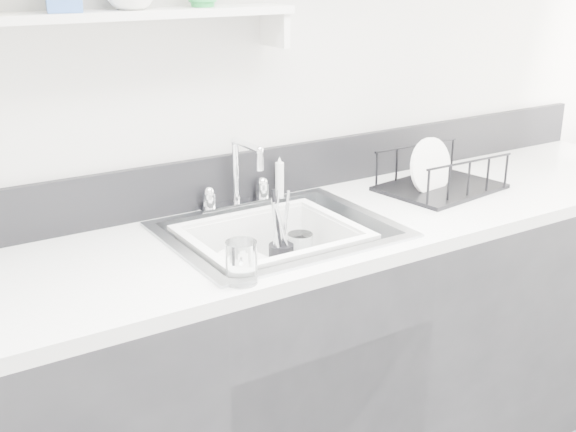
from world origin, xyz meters
TOP-DOWN VIEW (x-y plane):
  - counter_run at (0.00, 1.19)m, footprint 3.20×0.62m
  - backsplash at (0.00, 1.49)m, footprint 3.20×0.02m
  - sink at (0.00, 1.19)m, footprint 0.64×0.52m
  - faucet at (0.00, 1.44)m, footprint 0.26×0.18m
  - side_sprayer at (0.16, 1.44)m, footprint 0.03×0.03m
  - wall_shelf at (-0.35, 1.42)m, footprint 1.00×0.16m
  - wash_tub at (-0.03, 1.17)m, footprint 0.55×0.49m
  - plate_stack at (-0.10, 1.16)m, footprint 0.27×0.26m
  - utensil_cup at (0.03, 1.22)m, footprint 0.07×0.07m
  - ladle at (-0.06, 1.18)m, footprint 0.28×0.24m
  - tumbler_in_tub at (0.10, 1.23)m, footprint 0.10×0.10m
  - tumbler_counter at (-0.26, 0.94)m, footprint 0.09×0.09m
  - dish_rack at (0.67, 1.24)m, footprint 0.43×0.34m
  - bowl_small at (0.09, 1.14)m, footprint 0.12×0.12m

SIDE VIEW (x-z plane):
  - counter_run at x=0.00m, z-range 0.00..0.92m
  - bowl_small at x=0.09m, z-range 0.77..0.80m
  - plate_stack at x=-0.10m, z-range 0.74..0.85m
  - ladle at x=-0.06m, z-range 0.77..0.85m
  - tumbler_in_tub at x=0.10m, z-range 0.77..0.88m
  - utensil_cup at x=0.03m, z-range 0.70..0.95m
  - sink at x=0.00m, z-range 0.73..0.93m
  - wash_tub at x=-0.03m, z-range 0.75..0.94m
  - tumbler_counter at x=-0.26m, z-range 0.92..1.03m
  - faucet at x=0.00m, z-range 0.87..1.09m
  - dish_rack at x=0.67m, z-range 0.92..1.06m
  - side_sprayer at x=0.16m, z-range 0.92..1.06m
  - backsplash at x=0.00m, z-range 0.92..1.08m
  - wall_shelf at x=-0.35m, z-range 1.45..1.57m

